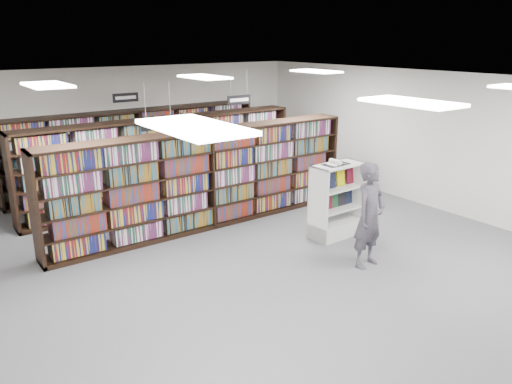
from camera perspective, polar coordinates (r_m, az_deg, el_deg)
floor at (r=9.40m, az=0.84°, el=-7.35°), size 12.00×12.00×0.00m
ceiling at (r=8.58m, az=0.94°, el=12.47°), size 10.00×12.00×0.10m
wall_back at (r=14.03m, az=-14.01°, el=7.24°), size 10.00×0.10×3.20m
wall_right at (r=12.43m, az=19.81°, el=5.50°), size 0.10×12.00×3.20m
bookshelf_row_near at (r=10.62m, az=-5.58°, el=1.51°), size 7.00×0.60×2.10m
bookshelf_row_mid at (r=12.34m, az=-10.29°, el=3.54°), size 7.00×0.60×2.10m
bookshelf_row_far at (r=13.86m, az=-13.37°, el=4.85°), size 7.00×0.60×2.10m
aisle_sign_left at (r=8.76m, az=-11.06°, el=7.84°), size 0.65×0.02×0.80m
aisle_sign_right at (r=11.95m, az=-1.94°, el=10.59°), size 0.65×0.02×0.80m
aisle_sign_center at (r=12.80m, az=-14.69°, el=10.49°), size 0.65×0.02×0.80m
troffer_front_left at (r=4.46m, az=-7.06°, el=7.37°), size 0.60×1.20×0.04m
troffer_front_center at (r=6.45m, az=17.32°, el=9.75°), size 0.60×1.20×0.04m
troffer_back_left at (r=9.14m, az=-22.75°, el=11.20°), size 0.60×1.20×0.04m
troffer_back_center at (r=10.25m, az=-5.92°, el=12.94°), size 0.60×1.20×0.04m
troffer_back_right at (r=12.03m, az=6.89°, el=13.53°), size 0.60×1.20×0.04m
endcap_display at (r=10.31m, az=8.96°, el=-2.31°), size 1.10×0.57×1.52m
open_book at (r=9.96m, az=9.11°, el=3.30°), size 0.54×0.33×0.12m
shopper at (r=8.93m, az=12.86°, el=-2.64°), size 0.75×0.56×1.89m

